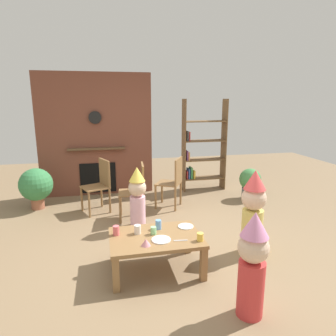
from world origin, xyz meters
name	(u,v)px	position (x,y,z in m)	size (l,w,h in m)	color
ground_plane	(163,248)	(0.00, 0.00, 0.00)	(12.00, 12.00, 0.00)	#846B4C
brick_fireplace_feature	(96,135)	(-0.83, 2.60, 1.19)	(2.20, 0.28, 2.40)	brown
bookshelf	(201,150)	(1.31, 2.40, 0.85)	(0.90, 0.28, 1.90)	brown
coffee_table	(156,241)	(-0.18, -0.46, 0.35)	(1.01, 0.70, 0.41)	olive
paper_cup_near_left	(138,229)	(-0.37, -0.36, 0.46)	(0.08, 0.08, 0.10)	silver
paper_cup_near_right	(116,230)	(-0.61, -0.34, 0.47)	(0.07, 0.07, 0.11)	#E5666B
paper_cup_center	(200,237)	(0.27, -0.67, 0.46)	(0.07, 0.07, 0.09)	#F2CC4C
paper_cup_far_left	(154,231)	(-0.20, -0.41, 0.46)	(0.07, 0.07, 0.09)	#8CD18C
paper_cup_far_right	(158,225)	(-0.12, -0.28, 0.47)	(0.07, 0.07, 0.11)	#669EE0
paper_plate_front	(186,226)	(0.21, -0.30, 0.42)	(0.18, 0.18, 0.01)	white
paper_plate_rear	(161,240)	(-0.14, -0.57, 0.42)	(0.21, 0.21, 0.01)	white
birthday_cake_slice	(146,242)	(-0.32, -0.66, 0.45)	(0.10, 0.10, 0.07)	pink
table_fork	(181,240)	(0.06, -0.63, 0.42)	(0.15, 0.02, 0.01)	silver
child_with_cone_hat	(252,262)	(0.51, -1.36, 0.52)	(0.27, 0.27, 0.98)	#D13838
child_in_pink	(253,210)	(1.05, -0.35, 0.57)	(0.30, 0.30, 1.08)	#E0CC66
child_by_the_chairs	(137,197)	(-0.24, 0.69, 0.50)	(0.26, 0.26, 0.95)	#EAB2C6
dining_chair_left	(100,182)	(-0.78, 1.56, 0.51)	(0.52, 0.52, 0.90)	olive
dining_chair_middle	(137,188)	(-0.20, 1.10, 0.51)	(0.43, 0.43, 0.90)	olive
dining_chair_right	(173,180)	(0.48, 1.46, 0.51)	(0.55, 0.55, 0.90)	olive
potted_plant_tall	(250,182)	(2.03, 1.59, 0.34)	(0.41, 0.41, 0.60)	#4C5660
potted_plant_short	(36,185)	(-1.88, 1.92, 0.42)	(0.57, 0.57, 0.73)	#9E5B42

